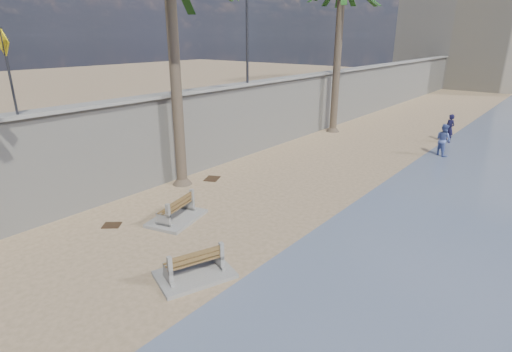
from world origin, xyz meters
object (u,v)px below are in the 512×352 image
Objects in this scene: bench_near at (194,265)px; person_a at (450,126)px; bench_far at (176,210)px; person_b at (444,138)px.

person_a reaches higher than bench_near.
bench_near is 3.47m from bench_far.
bench_near is 1.18× the size of person_a.
bench_near is at bearing -63.80° from person_a.
person_b is at bearing 71.03° from bench_far.
person_a is 1.03× the size of person_b.
bench_near is 1.02× the size of bench_far.
bench_far is 1.16× the size of person_a.
person_a is at bearing -49.75° from person_b.
person_b is at bearing 83.65° from bench_near.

